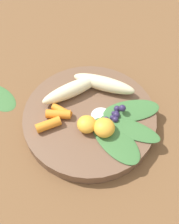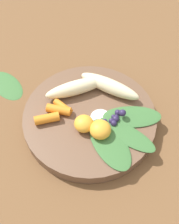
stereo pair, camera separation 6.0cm
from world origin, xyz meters
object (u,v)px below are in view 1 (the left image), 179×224
banana_peeled_right (103,84)px  orange_segment_near (104,128)px  banana_peeled_left (72,90)px  bowl (90,118)px

banana_peeled_right → orange_segment_near: same height
banana_peeled_left → orange_segment_near: 0.12m
orange_segment_near → banana_peeled_right: bearing=23.0°
bowl → banana_peeled_right: bearing=0.8°
banana_peeled_right → bowl: bearing=85.9°
banana_peeled_left → banana_peeled_right: bearing=163.7°
banana_peeled_right → orange_segment_near: size_ratio=3.27×
banana_peeled_right → banana_peeled_left: bearing=33.0°
bowl → banana_peeled_left: (0.04, 0.06, 0.03)m
banana_peeled_right → orange_segment_near: (-0.11, -0.05, 0.00)m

